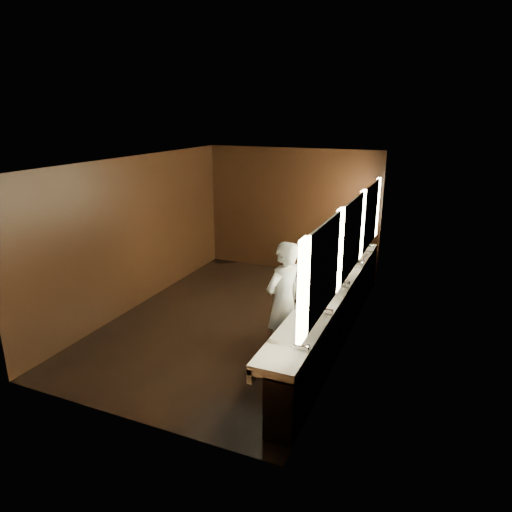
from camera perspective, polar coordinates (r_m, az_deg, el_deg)
The scene contains 10 objects.
floor at distance 8.23m, azimuth -2.64°, elevation -7.95°, with size 6.00×6.00×0.00m, color black.
ceiling at distance 7.47m, azimuth -2.95°, elevation 11.84°, with size 4.00×6.00×0.02m, color #2D2D2B.
wall_back at distance 10.43m, azimuth 4.44°, elevation 5.66°, with size 4.00×0.02×2.80m, color black.
wall_front at distance 5.36m, azimuth -16.99°, elevation -6.80°, with size 4.00×0.02×2.80m, color black.
wall_left at distance 8.77m, azimuth -14.65°, elevation 2.84°, with size 0.02×6.00×2.80m, color black.
wall_right at distance 7.12m, azimuth 11.85°, elevation -0.32°, with size 0.02×6.00×2.80m, color black.
sink_counter at distance 7.48m, azimuth 9.86°, elevation -6.74°, with size 0.55×5.40×1.01m.
mirror_band at distance 7.03m, azimuth 11.87°, elevation 2.41°, with size 0.06×5.03×1.15m.
person at distance 6.68m, azimuth 3.44°, elevation -5.71°, with size 0.66×0.43×1.81m, color #8EA9D4.
trash_bin at distance 7.07m, azimuth 6.75°, elevation -10.21°, with size 0.34×0.34×0.53m, color black.
Camera 1 is at (3.26, -6.67, 3.54)m, focal length 32.00 mm.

